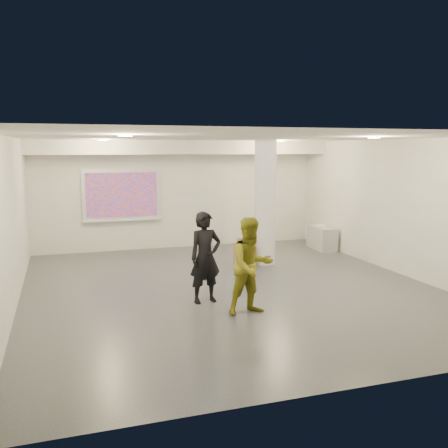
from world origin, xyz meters
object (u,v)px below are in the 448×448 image
object	(u,v)px
projection_screen	(122,196)
woman	(205,257)
man	(251,266)
credenza	(322,238)
column	(265,203)

from	to	relation	value
projection_screen	woman	xyz separation A→B (m)	(0.87, -5.19, -0.69)
woman	man	xyz separation A→B (m)	(0.56, -0.86, -0.01)
credenza	column	bearing A→B (deg)	-148.19
column	credenza	bearing A→B (deg)	27.48
credenza	woman	distance (m)	5.80
column	projection_screen	size ratio (longest dim) A/B	1.43
woman	projection_screen	bearing A→B (deg)	90.50
column	woman	xyz separation A→B (m)	(-2.23, -2.53, -0.67)
projection_screen	man	size ratio (longest dim) A/B	1.27
credenza	woman	world-z (taller)	woman
projection_screen	man	distance (m)	6.25
column	projection_screen	distance (m)	4.08
column	credenza	distance (m)	2.77
man	column	bearing A→B (deg)	55.39
credenza	woman	size ratio (longest dim) A/B	0.65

